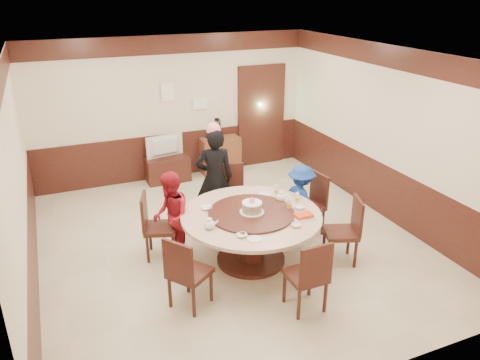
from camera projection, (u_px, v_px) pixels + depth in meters
name	position (u px, v px, depth m)	size (l,w,h in m)	color
room	(230.00, 177.00, 6.79)	(6.00, 6.04, 2.84)	beige
banquet_table	(251.00, 228.00, 6.50)	(1.94, 1.94, 0.78)	#3C1812
chair_0	(308.00, 215.00, 7.37)	(0.50, 0.49, 0.97)	#3C1812
chair_1	(233.00, 205.00, 7.68)	(0.51, 0.52, 0.97)	#3C1812
chair_2	(159.00, 237.00, 6.72)	(0.56, 0.56, 0.97)	#3C1812
chair_3	(189.00, 284.00, 5.67)	(0.62, 0.61, 0.97)	#3C1812
chair_4	(306.00, 287.00, 5.62)	(0.44, 0.45, 0.97)	#3C1812
chair_5	(342.00, 242.00, 6.59)	(0.57, 0.56, 0.97)	#3C1812
person_standing	(215.00, 178.00, 7.40)	(0.60, 0.39, 1.65)	black
person_red	(171.00, 217.00, 6.55)	(0.64, 0.50, 1.31)	maroon
person_blue	(301.00, 200.00, 7.23)	(0.74, 0.43, 1.15)	navy
birthday_cake	(252.00, 207.00, 6.37)	(0.34, 0.34, 0.22)	white
teapot_left	(209.00, 224.00, 6.01)	(0.17, 0.15, 0.13)	white
teapot_right	(281.00, 197.00, 6.78)	(0.17, 0.15, 0.13)	white
bowl_0	(206.00, 208.00, 6.55)	(0.15, 0.15, 0.04)	white
bowl_1	(296.00, 225.00, 6.07)	(0.13, 0.13, 0.04)	white
bowl_2	(242.00, 235.00, 5.84)	(0.13, 0.13, 0.03)	white
bowl_3	(299.00, 207.00, 6.55)	(0.15, 0.15, 0.05)	white
saucer_near	(254.00, 239.00, 5.78)	(0.18, 0.18, 0.01)	white
saucer_far	(265.00, 194.00, 7.00)	(0.18, 0.18, 0.01)	white
shrimp_platter	(304.00, 216.00, 6.29)	(0.30, 0.20, 0.06)	white
bottle_0	(289.00, 205.00, 6.51)	(0.06, 0.06, 0.16)	white
bottle_1	(297.00, 199.00, 6.68)	(0.06, 0.06, 0.16)	white
bottle_2	(277.00, 191.00, 6.94)	(0.06, 0.06, 0.16)	white
tv_stand	(168.00, 169.00, 9.34)	(0.85, 0.45, 0.50)	#3C1812
television	(166.00, 147.00, 9.16)	(0.77, 0.10, 0.44)	gray
side_cabinet	(220.00, 155.00, 9.73)	(0.80, 0.40, 0.75)	brown
thermos	(217.00, 129.00, 9.49)	(0.15, 0.15, 0.38)	silver
notice_left	(168.00, 92.00, 8.99)	(0.25, 0.00, 0.35)	white
notice_right	(200.00, 104.00, 9.34)	(0.30, 0.00, 0.22)	white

